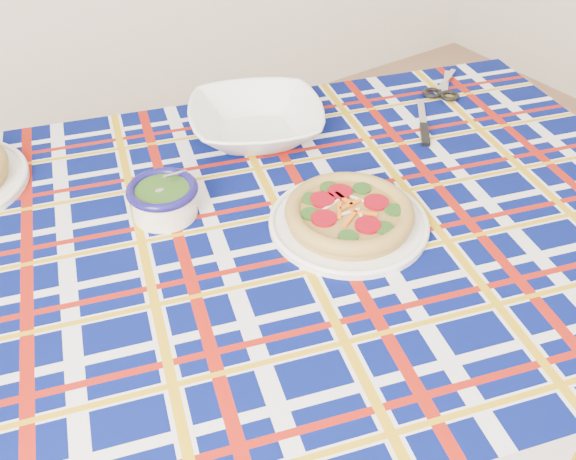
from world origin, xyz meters
TOP-DOWN VIEW (x-y plane):
  - dining_table at (-0.33, 0.37)m, footprint 1.84×1.43m
  - tablecloth at (-0.33, 0.37)m, footprint 1.88×1.47m
  - main_focaccia_plate at (-0.18, 0.30)m, footprint 0.37×0.37m
  - pesto_bowl at (-0.44, 0.51)m, footprint 0.16×0.16m
  - serving_bowl at (-0.15, 0.66)m, footprint 0.38×0.38m
  - table_knife at (0.22, 0.52)m, footprint 0.16×0.18m
  - kitchen_scissors at (0.37, 0.60)m, footprint 0.21×0.19m

SIDE VIEW (x-z plane):
  - dining_table at x=-0.33m, z-range 0.31..1.06m
  - tablecloth at x=-0.33m, z-range 0.66..0.76m
  - table_knife at x=0.22m, z-range 0.76..0.77m
  - kitchen_scissors at x=0.37m, z-range 0.76..0.78m
  - main_focaccia_plate at x=-0.18m, z-range 0.76..0.82m
  - serving_bowl at x=-0.15m, z-range 0.76..0.83m
  - pesto_bowl at x=-0.44m, z-range 0.76..0.84m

